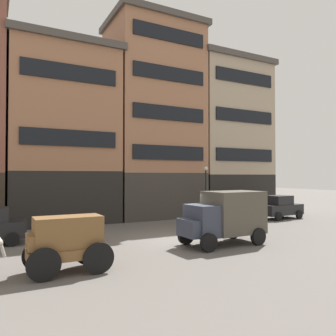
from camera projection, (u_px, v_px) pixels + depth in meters
ground_plane at (178, 240)px, 17.45m from camera, size 120.00×120.00×0.00m
building_center_left at (62, 133)px, 24.65m from camera, size 7.95×6.25×13.00m
building_center_right at (154, 119)px, 28.19m from camera, size 7.80×6.25×16.41m
building_far_right at (224, 136)px, 31.66m from camera, size 7.88×6.25×14.26m
cargo_wagon at (67, 240)px, 11.67m from camera, size 2.91×1.53×1.98m
delivery_truck_near at (224, 216)px, 16.45m from camera, size 4.40×2.24×2.62m
sedan_light at (280, 207)px, 26.16m from camera, size 3.80×2.05×1.83m
pedestrian_officer at (236, 206)px, 26.24m from camera, size 0.47×0.47×1.79m
streetlamp_curbside at (206, 185)px, 25.65m from camera, size 0.32×0.32×4.12m
fire_hydrant_curbside at (71, 224)px, 20.46m from camera, size 0.24×0.24×0.83m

